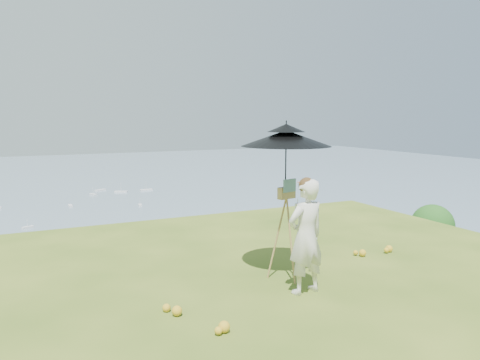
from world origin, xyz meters
TOP-DOWN VIEW (x-y plane):
  - shoreline_tier at (0.00, 75.00)m, footprint 170.00×28.00m
  - bay_water at (0.00, 240.00)m, footprint 700.00×700.00m
  - slope_trees at (0.00, 35.00)m, footprint 110.00×50.00m
  - harbor_town at (0.00, 75.00)m, footprint 110.00×22.00m
  - painter at (1.82, 1.59)m, footprint 0.63×0.46m
  - field_easel at (1.88, 2.20)m, footprint 0.70×0.70m
  - sun_umbrella at (1.87, 2.23)m, footprint 1.55×1.55m
  - painter_cap at (1.82, 1.59)m, footprint 0.24×0.28m

SIDE VIEW (x-z plane):
  - shoreline_tier at x=0.00m, z-range -40.00..-32.00m
  - bay_water at x=0.00m, z-range -34.00..-34.00m
  - harbor_town at x=0.00m, z-range -32.00..-27.00m
  - slope_trees at x=0.00m, z-range -18.00..-12.00m
  - field_easel at x=1.88m, z-range 0.00..1.52m
  - painter at x=1.82m, z-range 0.00..1.60m
  - painter_cap at x=1.82m, z-range 1.51..1.61m
  - sun_umbrella at x=1.87m, z-range 1.25..2.37m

